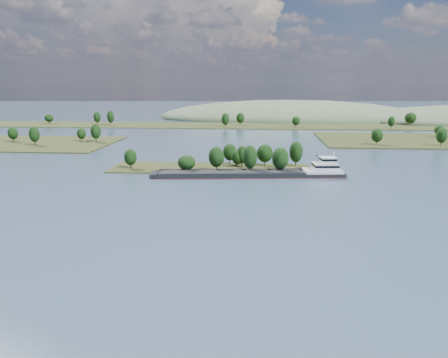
{
  "coord_description": "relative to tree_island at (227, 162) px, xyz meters",
  "views": [
    {
      "loc": [
        24.64,
        -34.87,
        42.83
      ],
      "look_at": [
        10.88,
        130.0,
        6.0
      ],
      "focal_mm": 35.0,
      "sensor_mm": 36.0,
      "label": 1
    }
  ],
  "objects": [
    {
      "name": "cargo_barge",
      "position": [
        17.43,
        -14.29,
        -2.54
      ],
      "size": [
        90.37,
        20.75,
        12.14
      ],
      "color": "black",
      "rests_on": "ground"
    },
    {
      "name": "hill_west",
      "position": [
        51.78,
        321.34,
        -4.07
      ],
      "size": [
        320.0,
        160.0,
        44.0
      ],
      "primitive_type": "ellipsoid",
      "color": "#495B3E",
      "rests_on": "ground"
    },
    {
      "name": "tree_island",
      "position": [
        0.0,
        0.0,
        0.0
      ],
      "size": [
        100.0,
        32.56,
        14.53
      ],
      "color": "#2A3116",
      "rests_on": "ground"
    },
    {
      "name": "ground",
      "position": [
        -8.22,
        -58.66,
        -4.07
      ],
      "size": [
        1800.0,
        1800.0,
        0.0
      ],
      "primitive_type": "plane",
      "color": "#344959",
      "rests_on": "ground"
    },
    {
      "name": "back_shoreline",
      "position": [
        -0.57,
        221.16,
        -3.34
      ],
      "size": [
        900.0,
        60.0,
        15.46
      ],
      "color": "#2A3116",
      "rests_on": "ground"
    }
  ]
}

